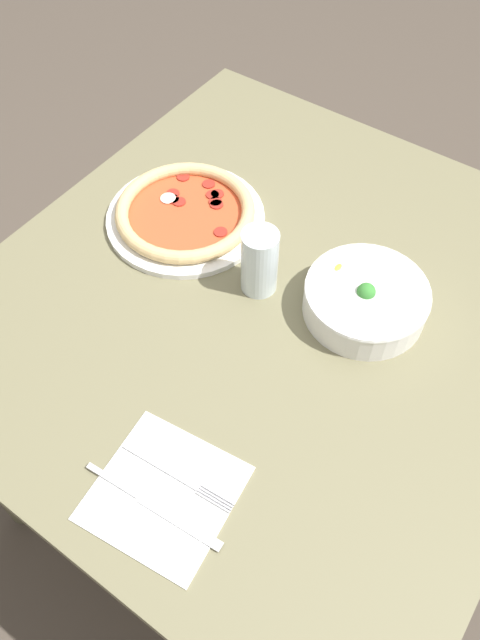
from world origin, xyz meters
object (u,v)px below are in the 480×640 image
bowl (366,299)px  glass (260,262)px  fork (176,475)px  pizza (185,213)px  knife (147,502)px

bowl → glass: glass is taller
fork → glass: 0.39m
bowl → glass: (0.06, -0.18, 0.03)m
pizza → bowl: bearing=90.2°
pizza → fork: size_ratio=1.64×
fork → glass: size_ratio=1.46×
knife → glass: glass is taller
pizza → bowl: bowl is taller
fork → glass: bearing=101.5°
knife → glass: bearing=98.6°
fork → glass: (-0.37, -0.11, 0.06)m
bowl → fork: 0.43m
pizza → fork: pizza is taller
pizza → knife: size_ratio=1.37×
knife → glass: (-0.42, -0.10, 0.06)m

